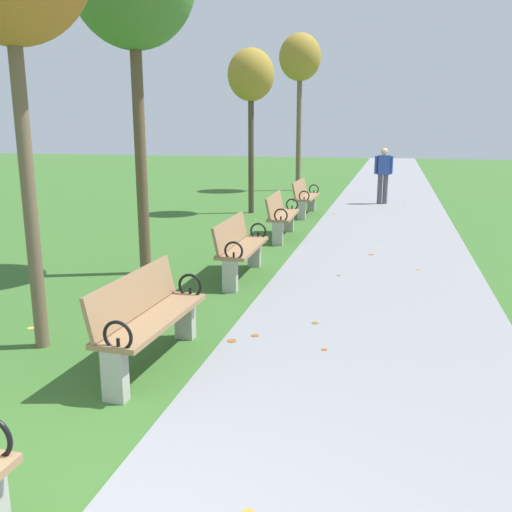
% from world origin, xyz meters
% --- Properties ---
extents(paved_walkway, '(3.11, 44.00, 0.02)m').
position_xyz_m(paved_walkway, '(1.55, 18.00, 0.01)').
color(paved_walkway, gray).
rests_on(paved_walkway, ground).
extents(park_bench_2, '(0.53, 1.62, 0.90)m').
position_xyz_m(park_bench_2, '(-0.50, 3.02, 0.49)').
color(park_bench_2, '#93704C').
rests_on(park_bench_2, ground).
extents(park_bench_3, '(0.49, 1.61, 0.90)m').
position_xyz_m(park_bench_3, '(-0.50, 6.29, 0.49)').
color(park_bench_3, '#93704C').
rests_on(park_bench_3, ground).
extents(park_bench_4, '(0.53, 1.62, 0.90)m').
position_xyz_m(park_bench_4, '(-0.50, 9.50, 0.49)').
color(park_bench_4, '#93704C').
rests_on(park_bench_4, ground).
extents(park_bench_5, '(0.50, 1.61, 0.90)m').
position_xyz_m(park_bench_5, '(-0.50, 12.61, 0.49)').
color(park_bench_5, '#93704C').
rests_on(park_bench_5, ground).
extents(tree_3, '(1.18, 1.18, 4.17)m').
position_xyz_m(tree_3, '(-1.95, 12.67, 3.45)').
color(tree_3, '#4C3D2D').
rests_on(tree_3, ground).
extents(tree_4, '(1.44, 1.44, 5.35)m').
position_xyz_m(tree_4, '(-1.63, 18.26, 4.47)').
color(tree_4, brown).
rests_on(tree_4, ground).
extents(pedestrian_walking, '(0.52, 0.27, 1.62)m').
position_xyz_m(pedestrian_walking, '(1.40, 15.19, 0.93)').
color(pedestrian_walking, '#4C4C56').
rests_on(pedestrian_walking, paved_walkway).
extents(scattered_leaves, '(5.32, 15.94, 0.02)m').
position_xyz_m(scattered_leaves, '(0.45, 6.10, 0.02)').
color(scattered_leaves, '#93511E').
rests_on(scattered_leaves, ground).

